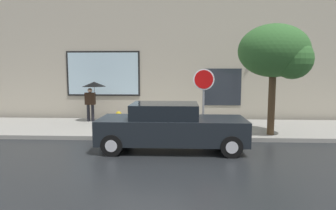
{
  "coord_description": "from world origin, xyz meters",
  "views": [
    {
      "loc": [
        1.05,
        -9.11,
        2.46
      ],
      "look_at": [
        0.52,
        1.8,
        1.2
      ],
      "focal_mm": 31.2,
      "sensor_mm": 36.0,
      "label": 1
    }
  ],
  "objects_px": {
    "fire_hydrant": "(119,121)",
    "street_tree": "(277,53)",
    "parked_car": "(171,127)",
    "pedestrian_with_umbrella": "(93,89)",
    "stop_sign": "(204,89)"
  },
  "relations": [
    {
      "from": "stop_sign",
      "to": "parked_car",
      "type": "bearing_deg",
      "value": -128.04
    },
    {
      "from": "pedestrian_with_umbrella",
      "to": "fire_hydrant",
      "type": "bearing_deg",
      "value": -50.91
    },
    {
      "from": "fire_hydrant",
      "to": "pedestrian_with_umbrella",
      "type": "xyz_separation_m",
      "value": [
        -1.6,
        1.97,
        1.13
      ]
    },
    {
      "from": "parked_car",
      "to": "pedestrian_with_umbrella",
      "type": "height_order",
      "value": "pedestrian_with_umbrella"
    },
    {
      "from": "parked_car",
      "to": "pedestrian_with_umbrella",
      "type": "distance_m",
      "value": 5.69
    },
    {
      "from": "fire_hydrant",
      "to": "street_tree",
      "type": "height_order",
      "value": "street_tree"
    },
    {
      "from": "fire_hydrant",
      "to": "stop_sign",
      "type": "distance_m",
      "value": 3.61
    },
    {
      "from": "parked_car",
      "to": "stop_sign",
      "type": "height_order",
      "value": "stop_sign"
    },
    {
      "from": "parked_car",
      "to": "fire_hydrant",
      "type": "relative_size",
      "value": 6.06
    },
    {
      "from": "parked_car",
      "to": "pedestrian_with_umbrella",
      "type": "relative_size",
      "value": 2.48
    },
    {
      "from": "fire_hydrant",
      "to": "stop_sign",
      "type": "xyz_separation_m",
      "value": [
        3.26,
        -0.78,
        1.33
      ]
    },
    {
      "from": "fire_hydrant",
      "to": "street_tree",
      "type": "distance_m",
      "value": 6.44
    },
    {
      "from": "fire_hydrant",
      "to": "stop_sign",
      "type": "bearing_deg",
      "value": -13.53
    },
    {
      "from": "parked_car",
      "to": "street_tree",
      "type": "bearing_deg",
      "value": 23.62
    },
    {
      "from": "pedestrian_with_umbrella",
      "to": "street_tree",
      "type": "bearing_deg",
      "value": -18.93
    }
  ]
}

